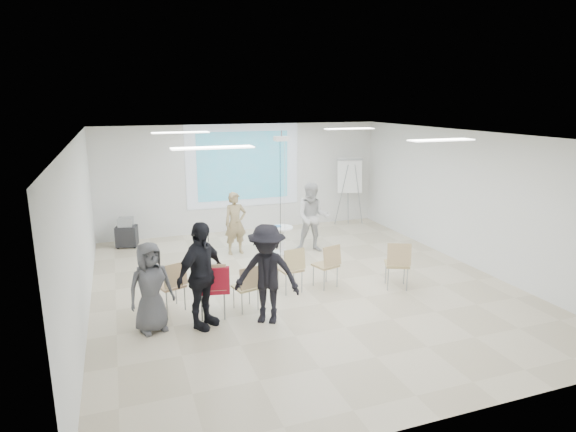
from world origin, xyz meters
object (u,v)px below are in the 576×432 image
object	(u,v)px
chair_left_mid	(213,285)
audience_left	(201,268)
chair_right_inner	(328,262)
chair_right_far	(398,261)
chair_far_left	(173,282)
chair_left_inner	(247,284)
player_left	(235,219)
audience_mid	(267,268)
laptop	(245,285)
av_cart	(127,233)
chair_center	(292,266)
audience_outer	(150,282)
pedestal_table	(281,238)
flipchart_easel	(350,176)
player_right	(313,214)

from	to	relation	value
chair_left_mid	audience_left	size ratio (longest dim) A/B	0.49
chair_right_inner	chair_right_far	bearing A→B (deg)	-38.52
chair_far_left	chair_left_inner	bearing A→B (deg)	-39.06
player_left	chair_left_inner	size ratio (longest dim) A/B	2.04
chair_far_left	chair_right_far	distance (m)	4.30
chair_far_left	audience_mid	xyz separation A→B (m)	(1.44, -0.96, 0.42)
chair_right_far	laptop	bearing A→B (deg)	-157.64
chair_right_inner	av_cart	bearing A→B (deg)	115.13
chair_center	audience_mid	bearing A→B (deg)	-135.57
laptop	audience_outer	size ratio (longest dim) A/B	0.19
chair_left_inner	chair_right_far	bearing A→B (deg)	-13.68
chair_center	laptop	world-z (taller)	chair_center
chair_right_far	laptop	world-z (taller)	chair_right_far
chair_far_left	audience_outer	world-z (taller)	audience_outer
pedestal_table	chair_far_left	size ratio (longest dim) A/B	0.76
chair_left_mid	flipchart_easel	world-z (taller)	flipchart_easel
chair_center	audience_left	bearing A→B (deg)	-162.84
chair_left_inner	chair_right_inner	size ratio (longest dim) A/B	0.94
audience_mid	pedestal_table	bearing A→B (deg)	97.92
audience_outer	flipchart_easel	bearing A→B (deg)	22.27
chair_far_left	chair_right_far	world-z (taller)	chair_right_far
audience_mid	chair_center	bearing A→B (deg)	82.28
pedestal_table	chair_left_mid	world-z (taller)	chair_left_mid
player_left	audience_outer	world-z (taller)	player_left
pedestal_table	audience_outer	bearing A→B (deg)	-136.82
player_left	audience_outer	distance (m)	4.13
pedestal_table	player_right	xyz separation A→B (m)	(0.79, -0.05, 0.56)
av_cart	chair_left_mid	bearing A→B (deg)	-62.20
player_right	audience_outer	distance (m)	5.05
laptop	audience_left	bearing A→B (deg)	13.43
chair_left_mid	audience_left	bearing A→B (deg)	-119.10
chair_right_inner	flipchart_easel	size ratio (longest dim) A/B	0.45
player_right	flipchart_easel	size ratio (longest dim) A/B	0.95
player_right	chair_far_left	size ratio (longest dim) A/B	2.07
chair_right_far	audience_left	xyz separation A→B (m)	(-3.89, -0.31, 0.45)
chair_right_inner	audience_outer	size ratio (longest dim) A/B	0.54
laptop	chair_right_far	bearing A→B (deg)	164.62
pedestal_table	player_right	distance (m)	0.97
chair_left_mid	laptop	distance (m)	0.65
chair_left_inner	av_cart	size ratio (longest dim) A/B	1.11
chair_right_far	flipchart_easel	distance (m)	5.15
laptop	player_left	bearing A→B (deg)	-114.17
player_left	laptop	world-z (taller)	player_left
flipchart_easel	pedestal_table	bearing A→B (deg)	-128.87
pedestal_table	audience_mid	distance (m)	3.72
pedestal_table	chair_right_inner	distance (m)	2.37
laptop	flipchart_easel	bearing A→B (deg)	-146.40
chair_left_inner	pedestal_table	bearing A→B (deg)	47.17
chair_right_inner	audience_left	xyz separation A→B (m)	(-2.64, -0.84, 0.49)
chair_far_left	chair_left_inner	xyz separation A→B (m)	(1.24, -0.44, -0.04)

